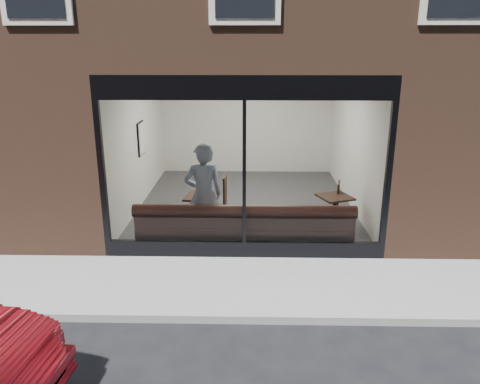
{
  "coord_description": "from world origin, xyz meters",
  "views": [
    {
      "loc": [
        0.09,
        -5.66,
        3.65
      ],
      "look_at": [
        -0.08,
        2.4,
        1.12
      ],
      "focal_mm": 35.0,
      "sensor_mm": 36.0,
      "label": 1
    }
  ],
  "objects_px": {
    "cafe_table_left": "(201,197)",
    "banquette": "(244,237)",
    "cafe_chair_right": "(328,214)",
    "cafe_table_right": "(335,197)",
    "cafe_chair_left": "(217,207)",
    "person": "(203,195)"
  },
  "relations": [
    {
      "from": "cafe_table_right",
      "to": "cafe_chair_left",
      "type": "relative_size",
      "value": 1.51
    },
    {
      "from": "banquette",
      "to": "cafe_table_left",
      "type": "height_order",
      "value": "cafe_table_left"
    },
    {
      "from": "person",
      "to": "cafe_table_right",
      "type": "distance_m",
      "value": 2.68
    },
    {
      "from": "banquette",
      "to": "cafe_chair_right",
      "type": "bearing_deg",
      "value": 35.31
    },
    {
      "from": "cafe_chair_left",
      "to": "cafe_chair_right",
      "type": "distance_m",
      "value": 2.42
    },
    {
      "from": "person",
      "to": "cafe_table_right",
      "type": "xyz_separation_m",
      "value": [
        2.58,
        0.67,
        -0.24
      ]
    },
    {
      "from": "cafe_table_right",
      "to": "person",
      "type": "bearing_deg",
      "value": -165.53
    },
    {
      "from": "cafe_table_left",
      "to": "banquette",
      "type": "bearing_deg",
      "value": -42.98
    },
    {
      "from": "person",
      "to": "cafe_chair_left",
      "type": "relative_size",
      "value": 4.93
    },
    {
      "from": "cafe_table_right",
      "to": "cafe_chair_left",
      "type": "xyz_separation_m",
      "value": [
        -2.45,
        0.77,
        -0.5
      ]
    },
    {
      "from": "person",
      "to": "cafe_table_left",
      "type": "bearing_deg",
      "value": -94.25
    },
    {
      "from": "cafe_chair_right",
      "to": "cafe_table_right",
      "type": "bearing_deg",
      "value": 111.17
    },
    {
      "from": "cafe_table_left",
      "to": "cafe_table_right",
      "type": "relative_size",
      "value": 1.04
    },
    {
      "from": "cafe_table_right",
      "to": "cafe_chair_right",
      "type": "bearing_deg",
      "value": 98.57
    },
    {
      "from": "cafe_table_left",
      "to": "cafe_table_right",
      "type": "bearing_deg",
      "value": 0.87
    },
    {
      "from": "banquette",
      "to": "cafe_chair_right",
      "type": "xyz_separation_m",
      "value": [
        1.76,
        1.24,
        0.01
      ]
    },
    {
      "from": "person",
      "to": "cafe_table_right",
      "type": "relative_size",
      "value": 3.27
    },
    {
      "from": "person",
      "to": "cafe_table_right",
      "type": "bearing_deg",
      "value": -179.53
    },
    {
      "from": "person",
      "to": "cafe_table_left",
      "type": "relative_size",
      "value": 3.14
    },
    {
      "from": "person",
      "to": "cafe_chair_left",
      "type": "height_order",
      "value": "person"
    },
    {
      "from": "cafe_table_left",
      "to": "cafe_chair_left",
      "type": "height_order",
      "value": "cafe_table_left"
    },
    {
      "from": "cafe_table_right",
      "to": "banquette",
      "type": "bearing_deg",
      "value": -154.63
    }
  ]
}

